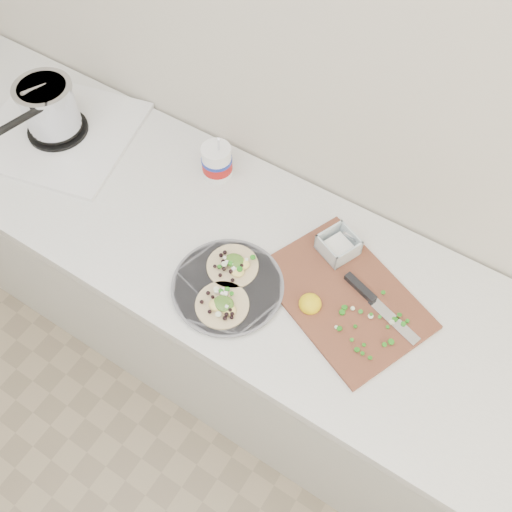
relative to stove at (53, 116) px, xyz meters
The scene contains 5 objects.
counter 0.83m from the stove, ahead, with size 2.44×0.66×0.90m.
stove is the anchor object (origin of this frame).
taco_plate 0.84m from the stove, 13.07° to the right, with size 0.32×0.32×0.04m.
tub 0.57m from the stove, 14.39° to the left, with size 0.10×0.10×0.22m.
cutboard 1.10m from the stove, ahead, with size 0.53×0.46×0.07m.
Camera 1 is at (0.67, 0.65, 2.28)m, focal length 40.00 mm.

